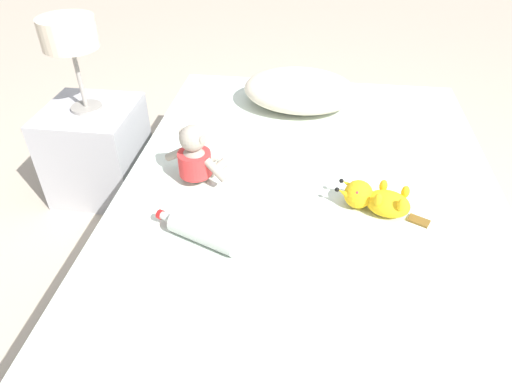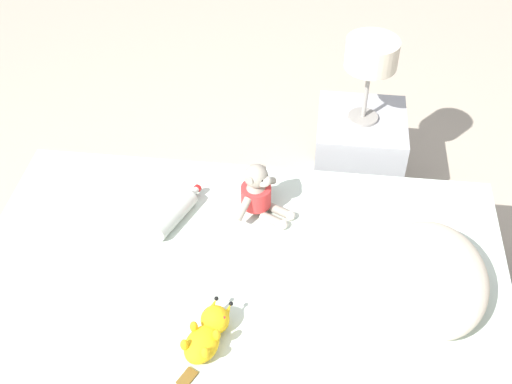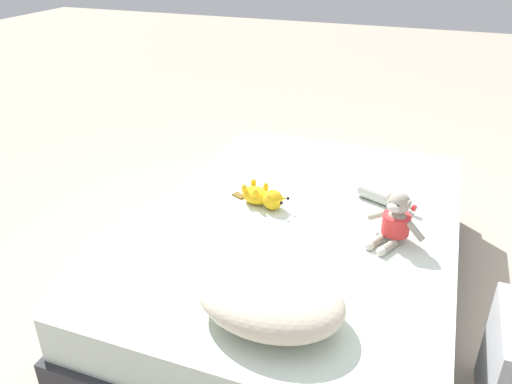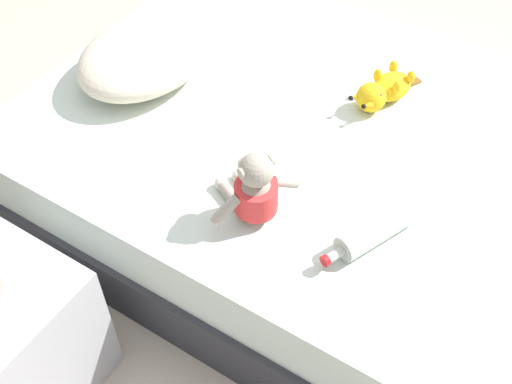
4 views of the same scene
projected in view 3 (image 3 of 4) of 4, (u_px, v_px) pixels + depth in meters
ground_plane at (299, 289)px, 2.60m from camera, size 16.00×16.00×0.00m
bed at (300, 256)px, 2.50m from camera, size 1.44×2.07×0.42m
pillow at (270, 298)px, 1.76m from camera, size 0.55×0.43×0.17m
plush_monkey at (395, 222)px, 2.19m from camera, size 0.27×0.25×0.24m
plush_yellow_creature at (263, 197)px, 2.50m from camera, size 0.33×0.17×0.10m
glass_bottle at (382, 197)px, 2.52m from camera, size 0.30×0.17×0.08m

